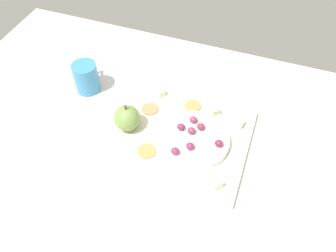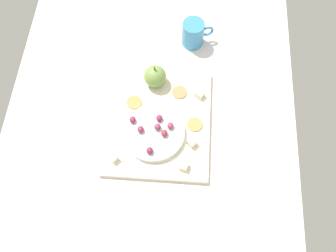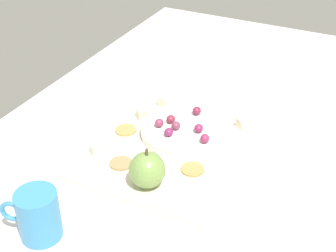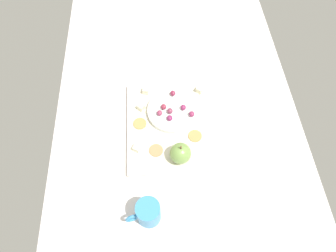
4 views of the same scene
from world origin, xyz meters
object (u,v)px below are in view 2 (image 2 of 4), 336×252
object	(u,v)px
cheese_cube_3	(113,158)
cracker_1	(134,102)
cheese_cube_0	(192,143)
cheese_cube_1	(184,166)
cracker_2	(195,124)
grape_4	(158,127)
platter	(158,122)
grape_3	(159,118)
grape_2	(164,133)
grape_5	(170,126)
grape_0	(141,129)
grape_1	(133,120)
cup	(193,33)
cheese_cube_2	(200,94)
serving_dish	(154,132)
apple_whole	(155,76)
cracker_0	(179,92)
grape_6	(150,151)

from	to	relation	value
cheese_cube_3	cracker_1	size ratio (longest dim) A/B	0.48
cheese_cube_0	cheese_cube_1	size ratio (longest dim) A/B	1.00
cracker_1	cracker_2	size ratio (longest dim) A/B	1.00
cheese_cube_3	cracker_1	distance (cm)	18.07
cracker_2	grape_4	bearing A→B (deg)	-75.08
platter	grape_3	bearing A→B (deg)	32.39
platter	cheese_cube_1	bearing A→B (deg)	30.14
grape_2	grape_5	xyz separation A→B (cm)	(-2.34, 1.48, -0.01)
grape_0	grape_1	xyz separation A→B (cm)	(-2.51, -2.48, 0.02)
cheese_cube_1	cup	bearing A→B (deg)	179.16
cheese_cube_0	cheese_cube_2	world-z (taller)	same
cheese_cube_1	grape_4	world-z (taller)	grape_4
serving_dish	cheese_cube_3	distance (cm)	13.13
grape_4	grape_5	distance (cm)	3.52
platter	apple_whole	distance (cm)	13.23
cracker_2	grape_3	xyz separation A→B (cm)	(-0.01, -9.85, 2.41)
cracker_0	grape_1	world-z (taller)	grape_1
serving_dish	grape_2	world-z (taller)	grape_2
cheese_cube_2	grape_2	world-z (taller)	grape_2
cheese_cube_3	grape_5	xyz separation A→B (cm)	(-9.75, 14.46, 1.59)
grape_1	grape_2	world-z (taller)	same
cracker_0	cheese_cube_2	bearing A→B (deg)	82.80
cheese_cube_2	grape_4	size ratio (longest dim) A/B	1.07
apple_whole	grape_1	world-z (taller)	apple_whole
platter	grape_6	world-z (taller)	grape_6
grape_6	grape_5	bearing A→B (deg)	147.21
cheese_cube_2	cracker_1	world-z (taller)	cheese_cube_2
cracker_0	platter	bearing A→B (deg)	-29.56
grape_0	platter	bearing A→B (deg)	133.71
grape_1	grape_3	size ratio (longest dim) A/B	1.00
grape_0	cheese_cube_3	bearing A→B (deg)	-37.95
grape_2	grape_0	bearing A→B (deg)	-98.35
grape_5	grape_0	bearing A→B (deg)	-80.07
cheese_cube_2	cracker_1	size ratio (longest dim) A/B	0.48
cracker_2	grape_5	distance (cm)	7.40
platter	cup	xyz separation A→B (cm)	(-29.26, 8.42, 3.43)
platter	grape_0	bearing A→B (deg)	-46.29
apple_whole	grape_4	size ratio (longest dim) A/B	3.31
platter	cracker_0	bearing A→B (deg)	150.44
cracker_0	grape_0	distance (cm)	16.93
cheese_cube_0	grape_2	bearing A→B (deg)	-101.33
platter	grape_3	size ratio (longest dim) A/B	17.40
cracker_1	grape_2	distance (cm)	14.19
serving_dish	cheese_cube_0	xyz separation A→B (cm)	(2.61, 10.52, 0.15)
cracker_1	cup	distance (cm)	28.88
platter	grape_1	world-z (taller)	grape_1
cheese_cube_1	grape_4	size ratio (longest dim) A/B	1.07
cheese_cube_3	cheese_cube_2	bearing A→B (deg)	133.88
cracker_0	grape_2	size ratio (longest dim) A/B	2.21
grape_4	cracker_1	bearing A→B (deg)	-138.82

